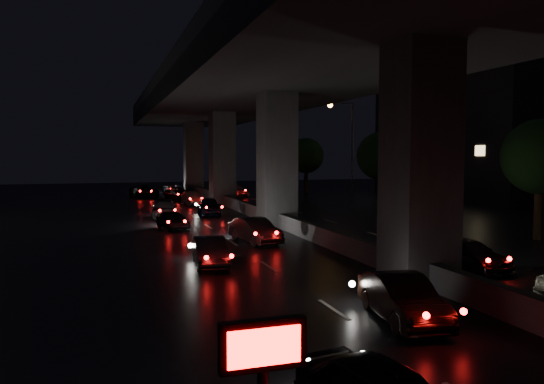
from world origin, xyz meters
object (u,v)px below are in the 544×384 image
streetlight_far (347,140)px  car_1 (255,230)px  speed_sign (263,380)px  car_0 (173,220)px  viaduct (277,87)px

streetlight_far → car_1: streetlight_far is taller
streetlight_far → speed_sign: streetlight_far is taller
car_0 → viaduct: bearing=-15.6°
viaduct → car_0: viaduct is taller
speed_sign → car_0: bearing=84.8°
viaduct → streetlight_far: bearing=49.8°
speed_sign → car_0: (2.31, 25.48, -1.38)m
car_1 → car_0: bearing=107.5°
speed_sign → car_0: speed_sign is taller
car_0 → car_1: (3.24, -5.94, 0.07)m
car_0 → car_1: car_1 is taller
speed_sign → viaduct: bearing=71.2°
viaduct → car_0: (-6.19, 0.47, -7.80)m
viaduct → speed_sign: 27.18m
streetlight_far → car_1: size_ratio=2.45×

